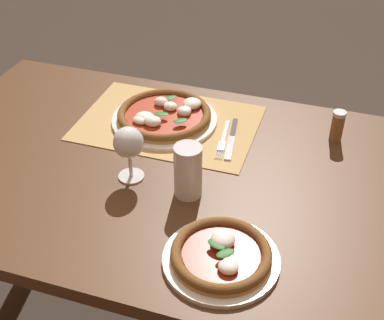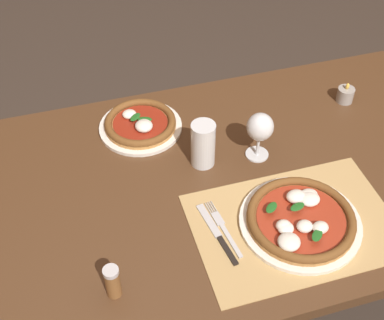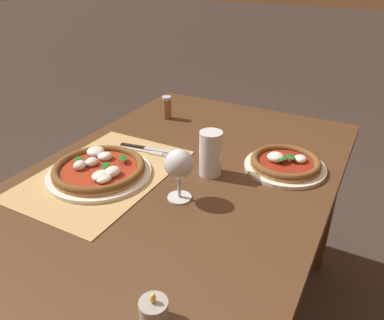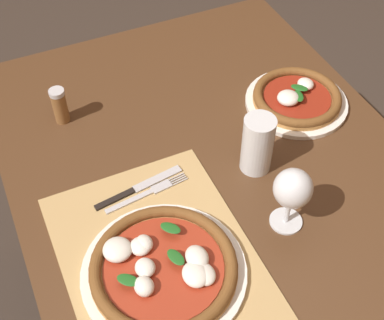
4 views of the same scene
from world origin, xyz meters
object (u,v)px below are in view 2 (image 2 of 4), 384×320
object	(u,v)px
wine_glass	(260,129)
pepper_shaker	(113,282)
knife	(217,233)
votive_candle	(345,95)
fork	(224,228)
pizza_far	(140,124)
pizza_near	(301,219)
pint_glass	(203,145)

from	to	relation	value
wine_glass	pepper_shaker	xyz separation A→B (m)	(-0.50, -0.35, -0.06)
knife	votive_candle	distance (m)	0.72
knife	pepper_shaker	size ratio (longest dim) A/B	2.22
votive_candle	pepper_shaker	distance (m)	1.02
wine_glass	votive_candle	xyz separation A→B (m)	(0.38, 0.16, -0.08)
fork	knife	size ratio (longest dim) A/B	0.93
votive_candle	pepper_shaker	world-z (taller)	pepper_shaker
pizza_far	fork	world-z (taller)	pizza_far
pizza_far	fork	distance (m)	0.48
fork	knife	world-z (taller)	knife
pizza_near	knife	bearing A→B (deg)	171.74
pint_glass	knife	xyz separation A→B (m)	(-0.05, -0.27, -0.06)
fork	votive_candle	world-z (taller)	votive_candle
pizza_near	knife	world-z (taller)	pizza_near
knife	votive_candle	size ratio (longest dim) A/B	2.99
wine_glass	fork	xyz separation A→B (m)	(-0.19, -0.24, -0.10)
wine_glass	knife	size ratio (longest dim) A/B	0.72
knife	fork	bearing A→B (deg)	26.20
fork	votive_candle	size ratio (longest dim) A/B	2.79
pizza_far	pepper_shaker	xyz separation A→B (m)	(-0.19, -0.57, 0.03)
pizza_near	pint_glass	world-z (taller)	pint_glass
pint_glass	votive_candle	size ratio (longest dim) A/B	2.01
pizza_near	pepper_shaker	bearing A→B (deg)	-172.95
pint_glass	pizza_near	bearing A→B (deg)	-59.66
pizza_far	votive_candle	distance (m)	0.69
pint_glass	fork	size ratio (longest dim) A/B	0.72
pizza_far	pint_glass	distance (m)	0.25
pint_glass	knife	size ratio (longest dim) A/B	0.67
pint_glass	fork	distance (m)	0.27
pizza_far	knife	bearing A→B (deg)	-78.14
fork	votive_candle	distance (m)	0.70
votive_candle	pizza_far	bearing A→B (deg)	175.36
knife	votive_candle	world-z (taller)	votive_candle
wine_glass	knife	world-z (taller)	wine_glass
wine_glass	pepper_shaker	bearing A→B (deg)	-145.32
pint_glass	votive_candle	bearing A→B (deg)	14.86
pizza_far	wine_glass	size ratio (longest dim) A/B	1.70
pint_glass	fork	world-z (taller)	pint_glass
pizza_near	pizza_far	distance (m)	0.60
pint_glass	knife	world-z (taller)	pint_glass
fork	pepper_shaker	world-z (taller)	pepper_shaker
pizza_far	wine_glass	bearing A→B (deg)	-35.05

